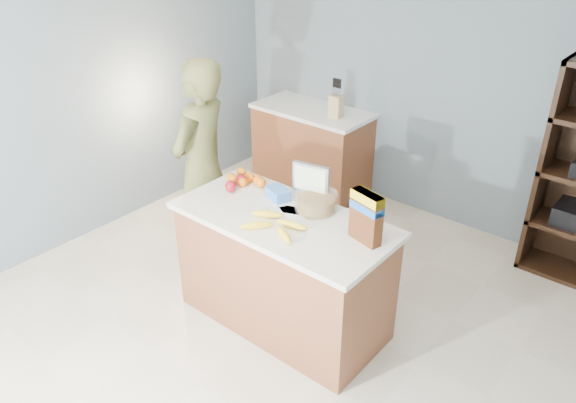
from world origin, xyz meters
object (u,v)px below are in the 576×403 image
Objects in this scene: person at (202,167)px; cereal_box at (366,214)px; counter_peninsula at (284,274)px; tv at (311,180)px.

person is 1.64m from cereal_box.
counter_peninsula is at bearing 65.00° from person.
counter_peninsula is 4.58× the size of cereal_box.
cereal_box is (0.60, -0.21, 0.04)m from tv.
counter_peninsula is 5.53× the size of tv.
person is at bearing 176.53° from cereal_box.
person is (-1.04, 0.20, 0.48)m from counter_peninsula.
tv is 0.83× the size of cereal_box.
cereal_box is (0.59, 0.10, 0.68)m from counter_peninsula.
person reaches higher than tv.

